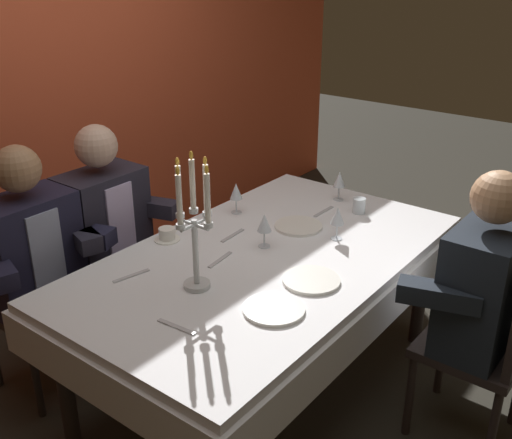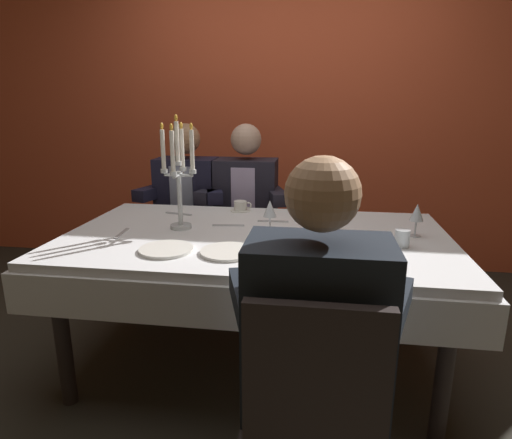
# 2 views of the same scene
# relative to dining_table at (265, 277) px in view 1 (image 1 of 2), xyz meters

# --- Properties ---
(ground_plane) EXTENTS (12.00, 12.00, 0.00)m
(ground_plane) POSITION_rel_dining_table_xyz_m (0.00, 0.00, -0.62)
(ground_plane) COLOR #2F2C24
(back_wall) EXTENTS (6.00, 0.12, 2.70)m
(back_wall) POSITION_rel_dining_table_xyz_m (0.00, 1.66, 0.73)
(back_wall) COLOR #E65733
(back_wall) RESTS_ON ground_plane
(dining_table) EXTENTS (1.94, 1.14, 0.74)m
(dining_table) POSITION_rel_dining_table_xyz_m (0.00, 0.00, 0.00)
(dining_table) COLOR white
(dining_table) RESTS_ON ground_plane
(candelabra) EXTENTS (0.19, 0.19, 0.58)m
(candelabra) POSITION_rel_dining_table_xyz_m (-0.40, 0.05, 0.39)
(candelabra) COLOR silver
(candelabra) RESTS_ON dining_table
(dinner_plate_0) EXTENTS (0.24, 0.24, 0.01)m
(dinner_plate_0) POSITION_rel_dining_table_xyz_m (-0.08, -0.30, 0.13)
(dinner_plate_0) COLOR white
(dinner_plate_0) RESTS_ON dining_table
(dinner_plate_1) EXTENTS (0.24, 0.24, 0.01)m
(dinner_plate_1) POSITION_rel_dining_table_xyz_m (-0.36, -0.31, 0.13)
(dinner_plate_1) COLOR white
(dinner_plate_1) RESTS_ON dining_table
(dinner_plate_2) EXTENTS (0.24, 0.24, 0.01)m
(dinner_plate_2) POSITION_rel_dining_table_xyz_m (0.34, 0.05, 0.13)
(dinner_plate_2) COLOR white
(dinner_plate_2) RESTS_ON dining_table
(wine_glass_0) EXTENTS (0.07, 0.07, 0.16)m
(wine_glass_0) POSITION_rel_dining_table_xyz_m (0.34, -0.17, 0.23)
(wine_glass_0) COLOR silver
(wine_glass_0) RESTS_ON dining_table
(wine_glass_1) EXTENTS (0.07, 0.07, 0.16)m
(wine_glass_1) POSITION_rel_dining_table_xyz_m (0.29, 0.41, 0.23)
(wine_glass_1) COLOR silver
(wine_glass_1) RESTS_ON dining_table
(wine_glass_2) EXTENTS (0.07, 0.07, 0.16)m
(wine_glass_2) POSITION_rel_dining_table_xyz_m (0.06, 0.05, 0.23)
(wine_glass_2) COLOR silver
(wine_glass_2) RESTS_ON dining_table
(wine_glass_3) EXTENTS (0.07, 0.07, 0.16)m
(wine_glass_3) POSITION_rel_dining_table_xyz_m (0.78, 0.08, 0.23)
(wine_glass_3) COLOR silver
(wine_glass_3) RESTS_ON dining_table
(water_tumbler_0) EXTENTS (0.07, 0.07, 0.08)m
(water_tumbler_0) POSITION_rel_dining_table_xyz_m (0.68, -0.10, 0.16)
(water_tumbler_0) COLOR silver
(water_tumbler_0) RESTS_ON dining_table
(coffee_cup_0) EXTENTS (0.13, 0.12, 0.06)m
(coffee_cup_0) POSITION_rel_dining_table_xyz_m (-0.16, 0.46, 0.15)
(coffee_cup_0) COLOR white
(coffee_cup_0) RESTS_ON dining_table
(fork_0) EXTENTS (0.17, 0.02, 0.01)m
(fork_0) POSITION_rel_dining_table_xyz_m (0.58, 0.05, 0.12)
(fork_0) COLOR #B7B7BC
(fork_0) RESTS_ON dining_table
(spoon_1) EXTENTS (0.03, 0.17, 0.01)m
(spoon_1) POSITION_rel_dining_table_xyz_m (-0.67, -0.09, 0.12)
(spoon_1) COLOR #B7B7BC
(spoon_1) RESTS_ON dining_table
(fork_2) EXTENTS (0.17, 0.05, 0.01)m
(fork_2) POSITION_rel_dining_table_xyz_m (-0.51, 0.33, 0.12)
(fork_2) COLOR #B7B7BC
(fork_2) RESTS_ON dining_table
(fork_3) EXTENTS (0.17, 0.04, 0.01)m
(fork_3) POSITION_rel_dining_table_xyz_m (-0.17, 0.12, 0.12)
(fork_3) COLOR #B7B7BC
(fork_3) RESTS_ON dining_table
(spoon_4) EXTENTS (0.17, 0.03, 0.01)m
(spoon_4) POSITION_rel_dining_table_xyz_m (0.06, 0.24, 0.12)
(spoon_4) COLOR #B7B7BC
(spoon_4) RESTS_ON dining_table
(seated_diner_0) EXTENTS (0.63, 0.48, 1.24)m
(seated_diner_0) POSITION_rel_dining_table_xyz_m (-0.63, 0.89, 0.11)
(seated_diner_0) COLOR #292120
(seated_diner_0) RESTS_ON ground_plane
(seated_diner_1) EXTENTS (0.63, 0.48, 1.24)m
(seated_diner_1) POSITION_rel_dining_table_xyz_m (-0.20, 0.89, 0.11)
(seated_diner_1) COLOR #292120
(seated_diner_1) RESTS_ON ground_plane
(seated_diner_2) EXTENTS (0.63, 0.48, 1.24)m
(seated_diner_2) POSITION_rel_dining_table_xyz_m (0.31, -0.89, 0.11)
(seated_diner_2) COLOR #292120
(seated_diner_2) RESTS_ON ground_plane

